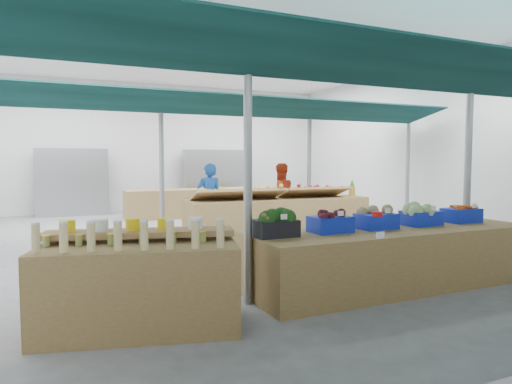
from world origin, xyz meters
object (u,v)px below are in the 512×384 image
veg_counter (389,256)px  vendor_left (209,199)px  bottle_shelf (139,283)px  vendor_right (280,196)px  fruit_counter (279,218)px

veg_counter → vendor_left: bearing=99.5°
bottle_shelf → vendor_left: size_ratio=1.29×
veg_counter → vendor_right: bearing=79.1°
veg_counter → bottle_shelf: bearing=-175.7°
veg_counter → fruit_counter: 3.92m
vendor_right → bottle_shelf: bearing=52.3°
fruit_counter → vendor_right: vendor_right is taller
bottle_shelf → fruit_counter: bottle_shelf is taller
vendor_left → vendor_right: bearing=-178.7°
veg_counter → fruit_counter: fruit_counter is taller
fruit_counter → vendor_left: 1.67m
bottle_shelf → veg_counter: bearing=18.9°
vendor_left → vendor_right: (1.80, 0.00, 0.00)m
bottle_shelf → veg_counter: (3.35, 0.27, -0.07)m
veg_counter → vendor_right: size_ratio=2.49×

